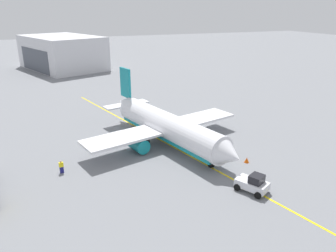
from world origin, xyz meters
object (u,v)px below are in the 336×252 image
at_px(refueling_worker, 61,167).
at_px(pushback_tug, 253,183).
at_px(airplane, 166,126).
at_px(safety_cone_nose, 247,160).

bearing_deg(refueling_worker, pushback_tug, 57.32).
height_order(airplane, refueling_worker, airplane).
relative_size(airplane, refueling_worker, 17.53).
bearing_deg(airplane, refueling_worker, -76.28).
relative_size(pushback_tug, safety_cone_nose, 5.50).
distance_m(airplane, safety_cone_nose, 13.10).
xyz_separation_m(airplane, pushback_tug, (16.73, 4.05, -1.80)).
distance_m(airplane, refueling_worker, 16.55).
xyz_separation_m(airplane, refueling_worker, (3.90, -15.96, -1.99)).
bearing_deg(safety_cone_nose, pushback_tug, -29.86).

